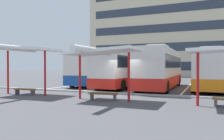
% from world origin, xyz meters
% --- Properties ---
extents(ground_plane, '(160.00, 160.00, 0.00)m').
position_xyz_m(ground_plane, '(0.00, 0.00, 0.00)').
color(ground_plane, '#47474C').
extents(terminal_building, '(38.74, 10.14, 21.91)m').
position_xyz_m(terminal_building, '(0.04, 36.17, 9.60)').
color(terminal_building, beige).
rests_on(terminal_building, ground).
extents(coach_bus_0, '(3.72, 11.64, 3.44)m').
position_xyz_m(coach_bus_0, '(-5.80, 7.70, 1.56)').
color(coach_bus_0, silver).
rests_on(coach_bus_0, ground).
extents(coach_bus_1, '(3.00, 12.15, 3.83)m').
position_xyz_m(coach_bus_1, '(-1.70, 6.35, 1.78)').
color(coach_bus_1, silver).
rests_on(coach_bus_1, ground).
extents(coach_bus_2, '(2.61, 11.04, 3.83)m').
position_xyz_m(coach_bus_2, '(1.65, 5.47, 1.77)').
color(coach_bus_2, silver).
rests_on(coach_bus_2, ground).
extents(coach_bus_3, '(2.78, 10.94, 3.63)m').
position_xyz_m(coach_bus_3, '(5.75, 6.76, 1.67)').
color(coach_bus_3, silver).
rests_on(coach_bus_3, ground).
extents(lane_stripe_0, '(0.16, 14.00, 0.01)m').
position_xyz_m(lane_stripe_0, '(-7.68, 6.93, 0.00)').
color(lane_stripe_0, white).
rests_on(lane_stripe_0, ground).
extents(lane_stripe_1, '(0.16, 14.00, 0.01)m').
position_xyz_m(lane_stripe_1, '(-3.84, 6.93, 0.00)').
color(lane_stripe_1, white).
rests_on(lane_stripe_1, ground).
extents(lane_stripe_2, '(0.16, 14.00, 0.01)m').
position_xyz_m(lane_stripe_2, '(0.00, 6.93, 0.00)').
color(lane_stripe_2, white).
rests_on(lane_stripe_2, ground).
extents(lane_stripe_3, '(0.16, 14.00, 0.01)m').
position_xyz_m(lane_stripe_3, '(3.84, 6.93, 0.00)').
color(lane_stripe_3, white).
rests_on(lane_stripe_3, ground).
extents(waiting_shelter_0, '(4.39, 4.90, 3.46)m').
position_xyz_m(waiting_shelter_0, '(-6.37, -3.05, 3.18)').
color(waiting_shelter_0, red).
rests_on(waiting_shelter_0, ground).
extents(bench_0, '(1.70, 0.45, 0.45)m').
position_xyz_m(bench_0, '(-6.37, -2.87, 0.34)').
color(bench_0, brown).
rests_on(bench_0, ground).
extents(waiting_shelter_1, '(4.20, 4.70, 3.09)m').
position_xyz_m(waiting_shelter_1, '(-0.15, -3.36, 2.81)').
color(waiting_shelter_1, red).
rests_on(waiting_shelter_1, ground).
extents(bench_1, '(1.77, 0.64, 0.45)m').
position_xyz_m(bench_1, '(-0.15, -3.10, 0.34)').
color(bench_1, brown).
rests_on(bench_1, ground).
extents(platform_kerb, '(44.00, 0.24, 0.12)m').
position_xyz_m(platform_kerb, '(0.00, 0.05, 0.06)').
color(platform_kerb, '#ADADA8').
rests_on(platform_kerb, ground).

